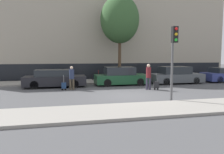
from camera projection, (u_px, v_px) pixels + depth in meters
name	position (u px, v px, depth m)	size (l,w,h in m)	color
ground_plane	(126.00, 95.00, 13.11)	(80.00, 80.00, 0.00)	#4C4C4F
sidewalk_near	(151.00, 109.00, 9.46)	(28.00, 2.50, 0.12)	gray
sidewalk_far	(104.00, 81.00, 19.90)	(28.00, 3.00, 0.12)	gray
building_facade	(98.00, 34.00, 22.99)	(28.00, 2.95, 9.33)	#A89E8C
parked_car_0	(54.00, 79.00, 16.56)	(4.57, 1.80, 1.33)	black
parked_car_1	(121.00, 77.00, 17.72)	(4.26, 1.79, 1.47)	#194728
parked_car_2	(176.00, 76.00, 18.75)	(4.39, 1.89, 1.46)	#4C5156
pedestrian_left	(72.00, 76.00, 15.15)	(0.35, 0.34, 1.65)	#4C4233
trolley_left	(64.00, 86.00, 15.08)	(0.34, 0.29, 1.06)	navy
pedestrian_right	(148.00, 75.00, 15.25)	(0.34, 0.34, 1.81)	#383347
trolley_right	(156.00, 85.00, 15.24)	(0.34, 0.29, 1.13)	#262628
traffic_light	(174.00, 49.00, 10.94)	(0.28, 0.47, 3.83)	#515154
parked_bicycle	(100.00, 76.00, 19.90)	(1.77, 0.06, 0.96)	black
bare_tree_near_crossing	(120.00, 20.00, 19.84)	(3.53, 3.53, 7.71)	#4C3826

